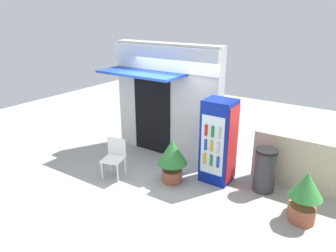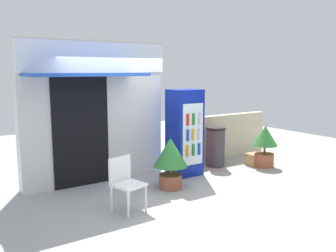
{
  "view_description": "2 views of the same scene",
  "coord_description": "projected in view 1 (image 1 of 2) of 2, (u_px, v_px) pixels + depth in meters",
  "views": [
    {
      "loc": [
        4.0,
        -5.2,
        3.59
      ],
      "look_at": [
        0.31,
        0.28,
        1.22
      ],
      "focal_mm": 34.53,
      "sensor_mm": 36.0,
      "label": 1
    },
    {
      "loc": [
        -3.22,
        -5.39,
        2.26
      ],
      "look_at": [
        0.58,
        0.3,
        1.19
      ],
      "focal_mm": 38.37,
      "sensor_mm": 36.0,
      "label": 2
    }
  ],
  "objects": [
    {
      "name": "plastic_chair",
      "position": [
        115.0,
        155.0,
        7.28
      ],
      "size": [
        0.54,
        0.55,
        0.87
      ],
      "color": "white",
      "rests_on": "ground"
    },
    {
      "name": "trash_bin",
      "position": [
        265.0,
        170.0,
        6.69
      ],
      "size": [
        0.46,
        0.46,
        0.93
      ],
      "color": "#38383D",
      "rests_on": "ground"
    },
    {
      "name": "potted_plant_curbside",
      "position": [
        305.0,
        193.0,
        5.63
      ],
      "size": [
        0.59,
        0.59,
        0.98
      ],
      "color": "#995138",
      "rests_on": "ground"
    },
    {
      "name": "storefront_building",
      "position": [
        166.0,
        98.0,
        8.19
      ],
      "size": [
        2.96,
        1.22,
        2.86
      ],
      "color": "silver",
      "rests_on": "ground"
    },
    {
      "name": "ground",
      "position": [
        150.0,
        177.0,
        7.37
      ],
      "size": [
        16.0,
        16.0,
        0.0
      ],
      "primitive_type": "plane",
      "color": "#A3A39E"
    },
    {
      "name": "cardboard_box",
      "position": [
        300.0,
        207.0,
        6.0
      ],
      "size": [
        0.37,
        0.33,
        0.28
      ],
      "primitive_type": "cube",
      "rotation": [
        0.0,
        0.0,
        -0.04
      ],
      "color": "tan",
      "rests_on": "ground"
    },
    {
      "name": "stone_boundary_wall",
      "position": [
        313.0,
        167.0,
        6.62
      ],
      "size": [
        2.48,
        0.21,
        1.12
      ],
      "primitive_type": "cube",
      "color": "beige",
      "rests_on": "ground"
    },
    {
      "name": "potted_plant_near_shop",
      "position": [
        172.0,
        156.0,
        6.99
      ],
      "size": [
        0.66,
        0.66,
        0.98
      ],
      "color": "#995138",
      "rests_on": "ground"
    },
    {
      "name": "drink_cooler",
      "position": [
        218.0,
        142.0,
        6.94
      ],
      "size": [
        0.66,
        0.62,
        1.85
      ],
      "color": "navy",
      "rests_on": "ground"
    }
  ]
}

